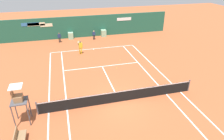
% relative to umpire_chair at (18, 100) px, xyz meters
% --- Properties ---
extents(ground_plane, '(80.00, 80.00, 0.01)m').
position_rel_umpire_chair_xyz_m(ground_plane, '(6.87, 1.14, -1.83)').
color(ground_plane, '#A8512D').
extents(tennis_net, '(12.10, 0.10, 1.07)m').
position_rel_umpire_chair_xyz_m(tennis_net, '(6.87, 0.57, -1.32)').
color(tennis_net, '#4C4C51').
rests_on(tennis_net, ground_plane).
extents(sponsor_back_wall, '(25.00, 1.02, 3.10)m').
position_rel_umpire_chair_xyz_m(sponsor_back_wall, '(6.86, 17.54, -0.33)').
color(sponsor_back_wall, '#1E5642').
rests_on(sponsor_back_wall, ground_plane).
extents(umpire_chair, '(1.00, 1.00, 2.81)m').
position_rel_umpire_chair_xyz_m(umpire_chair, '(0.00, 0.00, 0.00)').
color(umpire_chair, '#47474C').
rests_on(umpire_chair, ground_plane).
extents(player_bench, '(0.54, 1.36, 0.88)m').
position_rel_umpire_chair_xyz_m(player_bench, '(0.03, -1.99, -1.32)').
color(player_bench, '#38383D').
rests_on(player_bench, ground_plane).
extents(player_on_baseline, '(0.66, 0.68, 1.85)m').
position_rel_umpire_chair_xyz_m(player_on_baseline, '(5.12, 10.98, -0.87)').
color(player_on_baseline, yellow).
rests_on(player_on_baseline, ground_plane).
extents(ball_kid_left_post, '(0.45, 0.19, 1.36)m').
position_rel_umpire_chair_xyz_m(ball_kid_left_post, '(2.81, 15.90, -1.05)').
color(ball_kid_left_post, black).
rests_on(ball_kid_left_post, ground_plane).
extents(ball_kid_right_post, '(0.43, 0.22, 1.32)m').
position_rel_umpire_chair_xyz_m(ball_kid_right_post, '(7.61, 15.90, -1.07)').
color(ball_kid_right_post, black).
rests_on(ball_kid_right_post, ground_plane).
extents(tennis_ball_near_service_line, '(0.07, 0.07, 0.07)m').
position_rel_umpire_chair_xyz_m(tennis_ball_near_service_line, '(8.24, 6.15, -1.80)').
color(tennis_ball_near_service_line, '#CCE033').
rests_on(tennis_ball_near_service_line, ground_plane).
extents(tennis_ball_by_sideline, '(0.07, 0.07, 0.07)m').
position_rel_umpire_chair_xyz_m(tennis_ball_by_sideline, '(9.16, 8.00, -1.80)').
color(tennis_ball_by_sideline, '#CCE033').
rests_on(tennis_ball_by_sideline, ground_plane).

